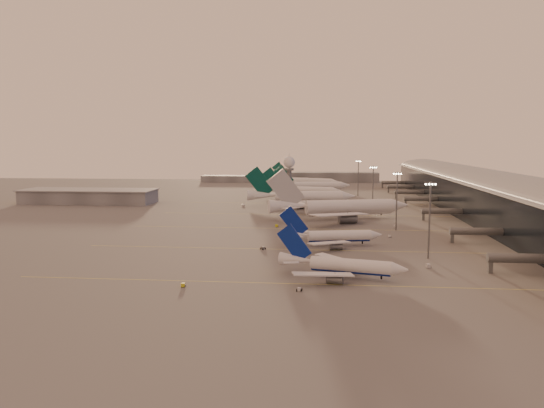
{
  "coord_description": "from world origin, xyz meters",
  "views": [
    {
      "loc": [
        24.0,
        -172.28,
        37.48
      ],
      "look_at": [
        0.99,
        63.48,
        9.68
      ],
      "focal_mm": 35.0,
      "sensor_mm": 36.0,
      "label": 1
    }
  ],
  "objects": [
    {
      "name": "gsv_truck_c",
      "position": [
        3.98,
        58.36,
        1.25
      ],
      "size": [
        6.44,
        4.01,
        2.45
      ],
      "color": "gold",
      "rests_on": "ground"
    },
    {
      "name": "gsv_truck_a",
      "position": [
        -11.56,
        -41.11,
        1.11
      ],
      "size": [
        5.54,
        2.4,
        2.18
      ],
      "color": "gold",
      "rests_on": "ground"
    },
    {
      "name": "ground",
      "position": [
        0.0,
        0.0,
        0.0
      ],
      "size": [
        700.0,
        700.0,
        0.0
      ],
      "primitive_type": "plane",
      "color": "#605D5D",
      "rests_on": "ground"
    },
    {
      "name": "mast_c",
      "position": [
        50.0,
        110.0,
        13.74
      ],
      "size": [
        3.6,
        0.56,
        25.0
      ],
      "color": "#5A5D62",
      "rests_on": "ground"
    },
    {
      "name": "gsv_truck_b",
      "position": [
        50.57,
        37.22,
        1.02
      ],
      "size": [
        5.22,
        2.72,
        2.01
      ],
      "color": "silver",
      "rests_on": "ground"
    },
    {
      "name": "mast_d",
      "position": [
        48.0,
        200.0,
        13.74
      ],
      "size": [
        3.6,
        0.56,
        25.0
      ],
      "color": "#5A5D62",
      "rests_on": "ground"
    },
    {
      "name": "gsv_tug_hangar",
      "position": [
        44.11,
        157.27,
        0.5
      ],
      "size": [
        3.62,
        2.42,
        0.98
      ],
      "color": "gold",
      "rests_on": "ground"
    },
    {
      "name": "taxiway_markings",
      "position": [
        30.0,
        56.0,
        0.01
      ],
      "size": [
        180.0,
        185.25,
        0.02
      ],
      "color": "#EADF52",
      "rests_on": "ground"
    },
    {
      "name": "distant_horizon",
      "position": [
        2.62,
        325.14,
        3.89
      ],
      "size": [
        165.0,
        37.5,
        9.0
      ],
      "color": "slate",
      "rests_on": "ground"
    },
    {
      "name": "gsv_catering_a",
      "position": [
        55.68,
        -13.27,
        2.3
      ],
      "size": [
        6.14,
        4.51,
        4.61
      ],
      "color": "silver",
      "rests_on": "ground"
    },
    {
      "name": "radar_tower",
      "position": [
        5.0,
        120.0,
        20.95
      ],
      "size": [
        6.4,
        6.4,
        31.1
      ],
      "color": "#5A5D62",
      "rests_on": "ground"
    },
    {
      "name": "hangar",
      "position": [
        -120.0,
        140.0,
        4.32
      ],
      "size": [
        82.0,
        27.0,
        8.5
      ],
      "color": "slate",
      "rests_on": "ground"
    },
    {
      "name": "greentail_a",
      "position": [
        11.32,
        136.54,
        4.14
      ],
      "size": [
        64.38,
        51.74,
        23.42
      ],
      "color": "silver",
      "rests_on": "ground"
    },
    {
      "name": "narrowbody_near",
      "position": [
        29.21,
        -27.38,
        2.93
      ],
      "size": [
        36.35,
        28.66,
        14.45
      ],
      "color": "silver",
      "rests_on": "ground"
    },
    {
      "name": "narrowbody_mid",
      "position": [
        27.31,
        17.91,
        2.99
      ],
      "size": [
        37.47,
        29.62,
        14.79
      ],
      "color": "silver",
      "rests_on": "ground"
    },
    {
      "name": "gsv_tug_mid",
      "position": [
        3.2,
        8.64,
        0.49
      ],
      "size": [
        3.82,
        3.73,
        0.95
      ],
      "color": "#55575A",
      "rests_on": "ground"
    },
    {
      "name": "greentail_c",
      "position": [
        15.89,
        224.34,
        3.68
      ],
      "size": [
        57.36,
        46.12,
        20.85
      ],
      "color": "silver",
      "rests_on": "ground"
    },
    {
      "name": "greentail_d",
      "position": [
        9.45,
        263.15,
        3.75
      ],
      "size": [
        56.85,
        45.27,
        21.21
      ],
      "color": "silver",
      "rests_on": "ground"
    },
    {
      "name": "terminal",
      "position": [
        107.88,
        110.09,
        10.52
      ],
      "size": [
        57.0,
        362.0,
        23.04
      ],
      "color": "black",
      "rests_on": "ground"
    },
    {
      "name": "greentail_b",
      "position": [
        9.93,
        183.1,
        3.6
      ],
      "size": [
        55.29,
        44.16,
        20.4
      ],
      "color": "silver",
      "rests_on": "ground"
    },
    {
      "name": "gsv_tug_near",
      "position": [
        18.21,
        -42.1,
        0.45
      ],
      "size": [
        2.29,
        3.29,
        0.87
      ],
      "color": "silver",
      "rests_on": "ground"
    },
    {
      "name": "gsv_truck_d",
      "position": [
        -22.57,
        132.99,
        1.23
      ],
      "size": [
        4.05,
        6.33,
        2.41
      ],
      "color": "silver",
      "rests_on": "ground"
    },
    {
      "name": "widebody_white",
      "position": [
        32.31,
        85.46,
        4.34
      ],
      "size": [
        69.48,
        54.93,
        25.06
      ],
      "color": "silver",
      "rests_on": "ground"
    },
    {
      "name": "mast_a",
      "position": [
        58.0,
        0.0,
        13.74
      ],
      "size": [
        3.6,
        0.56,
        25.0
      ],
      "color": "#5A5D62",
      "rests_on": "ground"
    },
    {
      "name": "mast_b",
      "position": [
        55.0,
        55.0,
        13.74
      ],
      "size": [
        3.6,
        0.56,
        25.0
      ],
      "color": "#5A5D62",
      "rests_on": "ground"
    },
    {
      "name": "gsv_tug_far",
      "position": [
        18.09,
        94.56,
        0.57
      ],
      "size": [
        2.65,
        4.04,
        1.1
      ],
      "color": "silver",
      "rests_on": "ground"
    },
    {
      "name": "gsv_catering_b",
      "position": [
        55.81,
        62.48,
        2.02
      ],
      "size": [
        5.34,
        3.46,
        4.05
      ],
      "color": "silver",
      "rests_on": "ground"
    }
  ]
}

